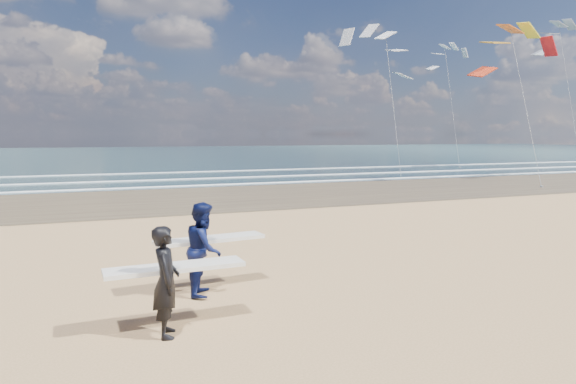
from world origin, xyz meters
name	(u,v)px	position (x,y,z in m)	size (l,w,h in m)	color
wet_sand_strip	(463,184)	(20.00, 18.00, 0.01)	(220.00, 12.00, 0.01)	#4A3A27
ocean	(231,154)	(20.00, 72.00, 0.01)	(220.00, 100.00, 0.02)	#182F36
foam_breakers	(377,172)	(20.00, 28.10, 0.05)	(220.00, 11.70, 0.05)	white
surfer_near	(167,279)	(-0.69, 0.43, 0.88)	(2.22, 0.99, 1.72)	black
surfer_far	(204,248)	(0.29, 2.24, 0.91)	(2.24, 1.26, 1.80)	#0A123C
kite_0	(520,77)	(23.70, 17.56, 6.61)	(6.96, 4.87, 11.18)	slate
kite_1	(391,83)	(19.47, 25.57, 6.83)	(6.59, 4.82, 11.83)	slate
kite_2	(567,79)	(37.55, 25.85, 7.91)	(6.30, 4.79, 14.08)	slate
kite_5	(451,97)	(31.13, 33.18, 6.64)	(4.99, 4.65, 12.64)	slate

